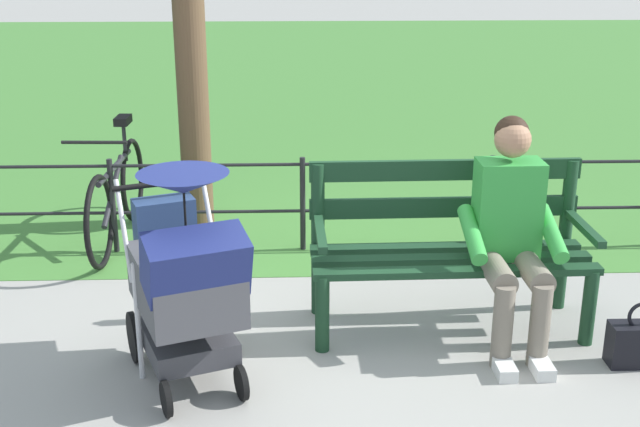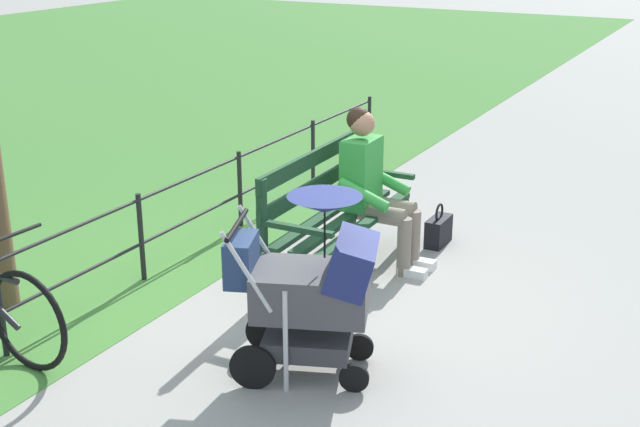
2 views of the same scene
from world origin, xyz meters
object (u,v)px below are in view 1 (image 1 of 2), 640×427
park_bench (448,240)px  bicycle (117,195)px  handbag (639,343)px  person_on_bench (511,228)px  stroller (185,276)px

park_bench → bicycle: park_bench is taller
handbag → bicycle: 3.73m
person_on_bench → handbag: 0.91m
park_bench → person_on_bench: 0.41m
person_on_bench → bicycle: person_on_bench is taller
stroller → handbag: 2.44m
handbag → bicycle: size_ratio=0.22×
stroller → bicycle: (0.77, -2.06, -0.23)m
handbag → stroller: bearing=2.1°
stroller → bicycle: bearing=-69.5°
park_bench → stroller: size_ratio=1.40×
handbag → bicycle: (3.16, -1.97, 0.24)m
park_bench → bicycle: (2.21, -1.42, -0.16)m
park_bench → person_on_bench: person_on_bench is taller
person_on_bench → handbag: size_ratio=3.45×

